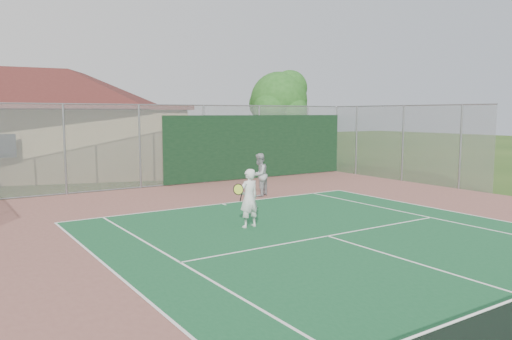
# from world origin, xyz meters

# --- Properties ---
(back_fence) EXTENTS (20.08, 0.11, 3.53)m
(back_fence) POSITION_xyz_m (2.11, 16.98, 1.67)
(back_fence) COLOR gray
(back_fence) RESTS_ON ground
(side_fence_right) EXTENTS (0.08, 9.00, 3.50)m
(side_fence_right) POSITION_xyz_m (10.00, 12.50, 1.75)
(side_fence_right) COLOR gray
(side_fence_right) RESTS_ON ground
(clubhouse) EXTENTS (16.96, 13.73, 6.35)m
(clubhouse) POSITION_xyz_m (-3.14, 24.69, 3.22)
(clubhouse) COLOR tan
(clubhouse) RESTS_ON ground
(tree) EXTENTS (4.15, 3.93, 5.79)m
(tree) POSITION_xyz_m (9.94, 22.03, 3.80)
(tree) COLOR #312012
(tree) RESTS_ON ground
(player_white_front) EXTENTS (1.00, 0.61, 1.62)m
(player_white_front) POSITION_xyz_m (-1.15, 8.35, 0.82)
(player_white_front) COLOR silver
(player_white_front) RESTS_ON ground
(player_grey_back) EXTENTS (0.99, 0.94, 1.62)m
(player_grey_back) POSITION_xyz_m (2.01, 12.53, 0.81)
(player_grey_back) COLOR #A1A3A6
(player_grey_back) RESTS_ON ground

